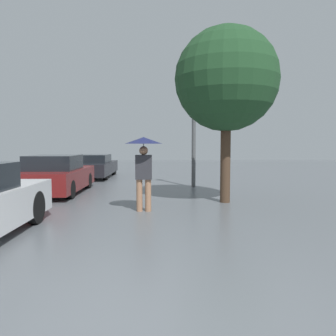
{
  "coord_description": "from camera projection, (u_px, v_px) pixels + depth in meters",
  "views": [
    {
      "loc": [
        0.14,
        -2.96,
        1.64
      ],
      "look_at": [
        0.33,
        4.98,
        1.06
      ],
      "focal_mm": 35.0,
      "sensor_mm": 36.0,
      "label": 1
    }
  ],
  "objects": [
    {
      "name": "parked_car_farthest",
      "position": [
        93.0,
        166.0,
        16.26
      ],
      "size": [
        1.81,
        4.4,
        1.14
      ],
      "color": "black",
      "rests_on": "ground_plane"
    },
    {
      "name": "street_lamp",
      "position": [
        194.0,
        121.0,
        12.34
      ],
      "size": [
        0.36,
        0.36,
        3.94
      ],
      "color": "#515456",
      "rests_on": "ground_plane"
    },
    {
      "name": "pedestrian",
      "position": [
        144.0,
        156.0,
        7.93
      ],
      "size": [
        0.9,
        0.9,
        1.81
      ],
      "color": "#9E7051",
      "rests_on": "ground_plane"
    },
    {
      "name": "ground_plane",
      "position": [
        146.0,
        319.0,
        3.06
      ],
      "size": [
        60.0,
        60.0,
        0.0
      ],
      "primitive_type": "plane",
      "color": "#565B60"
    },
    {
      "name": "parked_car_middle",
      "position": [
        56.0,
        176.0,
        10.94
      ],
      "size": [
        1.76,
        3.88,
        1.28
      ],
      "color": "maroon",
      "rests_on": "ground_plane"
    },
    {
      "name": "tree",
      "position": [
        226.0,
        80.0,
        9.02
      ],
      "size": [
        2.86,
        2.86,
        4.86
      ],
      "color": "#473323",
      "rests_on": "ground_plane"
    }
  ]
}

